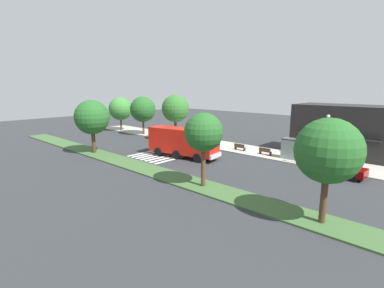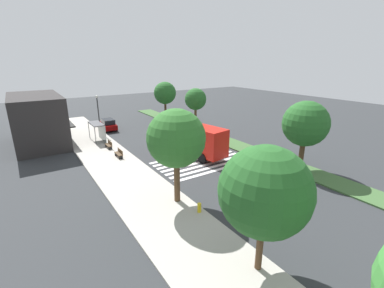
{
  "view_description": "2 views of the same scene",
  "coord_description": "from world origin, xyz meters",
  "px_view_note": "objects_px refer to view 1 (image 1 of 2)",
  "views": [
    {
      "loc": [
        25.29,
        -25.32,
        8.73
      ],
      "look_at": [
        1.09,
        0.78,
        1.55
      ],
      "focal_mm": 26.6,
      "sensor_mm": 36.0,
      "label": 1
    },
    {
      "loc": [
        -24.23,
        15.94,
        10.83
      ],
      "look_at": [
        -0.48,
        0.28,
        1.7
      ],
      "focal_mm": 24.81,
      "sensor_mm": 36.0,
      "label": 2
    }
  ],
  "objects_px": {
    "fire_truck": "(184,142)",
    "sidewalk_tree_far_west": "(120,109)",
    "parked_car_west": "(95,125)",
    "bench_west_of_shelter": "(240,147)",
    "fire_hydrant": "(164,136)",
    "bench_near_shelter": "(265,151)",
    "median_tree_far_west": "(92,117)",
    "bus_stop_shelter": "(296,146)",
    "parked_car_mid": "(340,168)",
    "median_tree_west": "(204,133)",
    "street_lamp": "(326,136)",
    "median_tree_center": "(328,151)",
    "sidewalk_tree_west": "(143,109)",
    "sidewalk_tree_center": "(175,109)"
  },
  "relations": [
    {
      "from": "bench_west_of_shelter",
      "to": "fire_hydrant",
      "type": "xyz_separation_m",
      "value": [
        -14.43,
        -1.1,
        -0.1
      ]
    },
    {
      "from": "parked_car_mid",
      "to": "median_tree_far_west",
      "type": "xyz_separation_m",
      "value": [
        -26.94,
        -11.58,
        3.91
      ]
    },
    {
      "from": "median_tree_center",
      "to": "median_tree_west",
      "type": "bearing_deg",
      "value": 180.0
    },
    {
      "from": "parked_car_west",
      "to": "fire_hydrant",
      "type": "distance_m",
      "value": 20.18
    },
    {
      "from": "bench_near_shelter",
      "to": "street_lamp",
      "type": "height_order",
      "value": "street_lamp"
    },
    {
      "from": "bus_stop_shelter",
      "to": "fire_hydrant",
      "type": "bearing_deg",
      "value": -177.13
    },
    {
      "from": "fire_hydrant",
      "to": "median_tree_far_west",
      "type": "bearing_deg",
      "value": -85.63
    },
    {
      "from": "parked_car_mid",
      "to": "sidewalk_tree_center",
      "type": "height_order",
      "value": "sidewalk_tree_center"
    },
    {
      "from": "median_tree_center",
      "to": "fire_hydrant",
      "type": "relative_size",
      "value": 9.67
    },
    {
      "from": "bus_stop_shelter",
      "to": "sidewalk_tree_center",
      "type": "relative_size",
      "value": 0.48
    },
    {
      "from": "parked_car_west",
      "to": "sidewalk_tree_far_west",
      "type": "relative_size",
      "value": 0.67
    },
    {
      "from": "fire_truck",
      "to": "sidewalk_tree_west",
      "type": "distance_m",
      "value": 19.06
    },
    {
      "from": "bench_west_of_shelter",
      "to": "bench_near_shelter",
      "type": "bearing_deg",
      "value": 0.0
    },
    {
      "from": "sidewalk_tree_center",
      "to": "sidewalk_tree_far_west",
      "type": "bearing_deg",
      "value": 180.0
    },
    {
      "from": "parked_car_mid",
      "to": "fire_hydrant",
      "type": "bearing_deg",
      "value": 178.73
    },
    {
      "from": "parked_car_mid",
      "to": "median_tree_west",
      "type": "xyz_separation_m",
      "value": [
        -7.84,
        -11.58,
        3.99
      ]
    },
    {
      "from": "fire_truck",
      "to": "sidewalk_tree_far_west",
      "type": "xyz_separation_m",
      "value": [
        -24.74,
        7.13,
        2.39
      ]
    },
    {
      "from": "median_tree_far_west",
      "to": "median_tree_west",
      "type": "relative_size",
      "value": 1.07
    },
    {
      "from": "bus_stop_shelter",
      "to": "median_tree_far_west",
      "type": "distance_m",
      "value": 25.85
    },
    {
      "from": "parked_car_mid",
      "to": "sidewalk_tree_far_west",
      "type": "relative_size",
      "value": 0.7
    },
    {
      "from": "bus_stop_shelter",
      "to": "median_tree_far_west",
      "type": "height_order",
      "value": "median_tree_far_west"
    },
    {
      "from": "street_lamp",
      "to": "sidewalk_tree_west",
      "type": "distance_m",
      "value": 32.11
    },
    {
      "from": "sidewalk_tree_west",
      "to": "sidewalk_tree_center",
      "type": "bearing_deg",
      "value": 0.0
    },
    {
      "from": "bench_near_shelter",
      "to": "bus_stop_shelter",
      "type": "bearing_deg",
      "value": 0.29
    },
    {
      "from": "fire_truck",
      "to": "bus_stop_shelter",
      "type": "distance_m",
      "value": 13.48
    },
    {
      "from": "fire_truck",
      "to": "parked_car_west",
      "type": "xyz_separation_m",
      "value": [
        -31.36,
        4.93,
        -1.17
      ]
    },
    {
      "from": "bench_near_shelter",
      "to": "fire_hydrant",
      "type": "relative_size",
      "value": 2.29
    },
    {
      "from": "parked_car_mid",
      "to": "fire_hydrant",
      "type": "height_order",
      "value": "parked_car_mid"
    },
    {
      "from": "bench_near_shelter",
      "to": "median_tree_center",
      "type": "relative_size",
      "value": 0.24
    },
    {
      "from": "fire_truck",
      "to": "bench_west_of_shelter",
      "type": "xyz_separation_m",
      "value": [
        3.17,
        7.72,
        -1.44
      ]
    },
    {
      "from": "street_lamp",
      "to": "median_tree_center",
      "type": "relative_size",
      "value": 0.84
    },
    {
      "from": "sidewalk_tree_west",
      "to": "fire_hydrant",
      "type": "xyz_separation_m",
      "value": [
        6.21,
        -0.5,
        -4.2
      ]
    },
    {
      "from": "median_tree_center",
      "to": "median_tree_far_west",
      "type": "bearing_deg",
      "value": 180.0
    },
    {
      "from": "parked_car_west",
      "to": "bus_stop_shelter",
      "type": "height_order",
      "value": "bus_stop_shelter"
    },
    {
      "from": "bench_near_shelter",
      "to": "fire_hydrant",
      "type": "bearing_deg",
      "value": -176.57
    },
    {
      "from": "bench_near_shelter",
      "to": "median_tree_far_west",
      "type": "bearing_deg",
      "value": -140.25
    },
    {
      "from": "fire_truck",
      "to": "parked_car_west",
      "type": "relative_size",
      "value": 2.21
    },
    {
      "from": "median_tree_west",
      "to": "bench_west_of_shelter",
      "type": "bearing_deg",
      "value": 111.58
    },
    {
      "from": "fire_truck",
      "to": "sidewalk_tree_west",
      "type": "height_order",
      "value": "sidewalk_tree_west"
    },
    {
      "from": "bus_stop_shelter",
      "to": "bench_west_of_shelter",
      "type": "bearing_deg",
      "value": -179.85
    },
    {
      "from": "bench_near_shelter",
      "to": "median_tree_center",
      "type": "height_order",
      "value": "median_tree_center"
    },
    {
      "from": "parked_car_mid",
      "to": "median_tree_west",
      "type": "bearing_deg",
      "value": -121.91
    },
    {
      "from": "sidewalk_tree_center",
      "to": "fire_hydrant",
      "type": "height_order",
      "value": "sidewalk_tree_center"
    },
    {
      "from": "parked_car_west",
      "to": "median_tree_center",
      "type": "xyz_separation_m",
      "value": [
        50.3,
        -11.57,
        3.99
      ]
    },
    {
      "from": "parked_car_west",
      "to": "median_tree_west",
      "type": "height_order",
      "value": "median_tree_west"
    },
    {
      "from": "fire_truck",
      "to": "median_tree_far_west",
      "type": "distance_m",
      "value": 12.52
    },
    {
      "from": "bench_near_shelter",
      "to": "median_tree_far_west",
      "type": "height_order",
      "value": "median_tree_far_west"
    },
    {
      "from": "bench_west_of_shelter",
      "to": "street_lamp",
      "type": "distance_m",
      "value": 11.87
    },
    {
      "from": "sidewalk_tree_far_west",
      "to": "median_tree_far_west",
      "type": "relative_size",
      "value": 0.95
    },
    {
      "from": "bus_stop_shelter",
      "to": "fire_hydrant",
      "type": "xyz_separation_m",
      "value": [
        -22.29,
        -1.12,
        -1.4
      ]
    }
  ]
}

